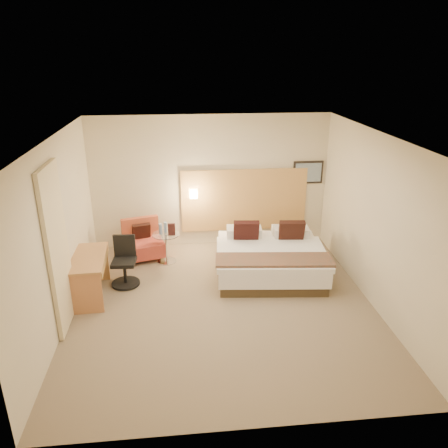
{
  "coord_description": "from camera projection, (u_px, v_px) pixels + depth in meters",
  "views": [
    {
      "loc": [
        -0.62,
        -6.03,
        3.81
      ],
      "look_at": [
        0.09,
        0.72,
        1.12
      ],
      "focal_mm": 35.0,
      "sensor_mm": 36.0,
      "label": 1
    }
  ],
  "objects": [
    {
      "name": "floor",
      "position": [
        223.0,
        306.0,
        7.04
      ],
      "size": [
        4.8,
        5.0,
        0.02
      ],
      "primitive_type": "cube",
      "color": "#806E56",
      "rests_on": "ground"
    },
    {
      "name": "headboard_panel",
      "position": [
        244.0,
        200.0,
        9.04
      ],
      "size": [
        2.6,
        0.04,
        1.3
      ],
      "primitive_type": "cube",
      "color": "tan",
      "rests_on": "wall_back"
    },
    {
      "name": "bottle_b",
      "position": [
        165.0,
        227.0,
        8.34
      ],
      "size": [
        0.06,
        0.06,
        0.21
      ],
      "primitive_type": "cylinder",
      "rotation": [
        0.0,
        0.0,
        -0.01
      ],
      "color": "#8DB2DA",
      "rests_on": "side_table"
    },
    {
      "name": "ceiling",
      "position": [
        223.0,
        137.0,
        6.04
      ],
      "size": [
        4.8,
        5.0,
        0.02
      ],
      "primitive_type": "cube",
      "color": "white",
      "rests_on": "floor"
    },
    {
      "name": "bed",
      "position": [
        269.0,
        257.0,
        7.99
      ],
      "size": [
        2.08,
        2.04,
        0.94
      ],
      "color": "#413320",
      "rests_on": "floor"
    },
    {
      "name": "lamp_shade",
      "position": [
        194.0,
        194.0,
        8.76
      ],
      "size": [
        0.15,
        0.15,
        0.15
      ],
      "primitive_type": "cube",
      "color": "#FFEDC6",
      "rests_on": "wall_back"
    },
    {
      "name": "desk",
      "position": [
        91.0,
        265.0,
        7.12
      ],
      "size": [
        0.59,
        1.18,
        0.72
      ],
      "color": "#B17845",
      "rests_on": "floor"
    },
    {
      "name": "bottle_a",
      "position": [
        161.0,
        229.0,
        8.26
      ],
      "size": [
        0.06,
        0.06,
        0.21
      ],
      "primitive_type": "cylinder",
      "rotation": [
        0.0,
        0.0,
        -0.01
      ],
      "color": "#86A3CF",
      "rests_on": "side_table"
    },
    {
      "name": "lamp_arm",
      "position": [
        193.0,
        193.0,
        8.82
      ],
      "size": [
        0.02,
        0.12,
        0.02
      ],
      "primitive_type": "cylinder",
      "rotation": [
        1.57,
        0.0,
        0.0
      ],
      "color": "silver",
      "rests_on": "wall_back"
    },
    {
      "name": "curtain",
      "position": [
        58.0,
        250.0,
        6.13
      ],
      "size": [
        0.06,
        0.9,
        2.42
      ],
      "primitive_type": "cube",
      "color": "beige",
      "rests_on": "wall_left"
    },
    {
      "name": "wall_right",
      "position": [
        377.0,
        222.0,
        6.78
      ],
      "size": [
        0.02,
        5.0,
        2.7
      ],
      "primitive_type": "cube",
      "color": "beige",
      "rests_on": "floor"
    },
    {
      "name": "art_canvas",
      "position": [
        308.0,
        173.0,
        8.96
      ],
      "size": [
        0.54,
        0.01,
        0.39
      ],
      "primitive_type": "cube",
      "color": "gray",
      "rests_on": "wall_back"
    },
    {
      "name": "wall_left",
      "position": [
        57.0,
        234.0,
        6.31
      ],
      "size": [
        0.02,
        5.0,
        2.7
      ],
      "primitive_type": "cube",
      "color": "beige",
      "rests_on": "floor"
    },
    {
      "name": "art_frame",
      "position": [
        308.0,
        172.0,
        8.98
      ],
      "size": [
        0.62,
        0.03,
        0.47
      ],
      "primitive_type": "cube",
      "color": "black",
      "rests_on": "wall_back"
    },
    {
      "name": "side_table",
      "position": [
        166.0,
        246.0,
        8.39
      ],
      "size": [
        0.53,
        0.53,
        0.58
      ],
      "color": "silver",
      "rests_on": "floor"
    },
    {
      "name": "menu_folder",
      "position": [
        172.0,
        229.0,
        8.21
      ],
      "size": [
        0.14,
        0.05,
        0.23
      ],
      "primitive_type": "cube",
      "rotation": [
        0.0,
        0.0,
        -0.01
      ],
      "color": "#371716",
      "rests_on": "side_table"
    },
    {
      "name": "lounge_chair",
      "position": [
        143.0,
        243.0,
        8.58
      ],
      "size": [
        0.88,
        0.81,
        0.77
      ],
      "color": "tan",
      "rests_on": "floor"
    },
    {
      "name": "desk_chair",
      "position": [
        125.0,
        265.0,
        7.57
      ],
      "size": [
        0.52,
        0.52,
        0.87
      ],
      "color": "black",
      "rests_on": "floor"
    },
    {
      "name": "wall_front",
      "position": [
        249.0,
        325.0,
        4.22
      ],
      "size": [
        4.8,
        0.02,
        2.7
      ],
      "primitive_type": "cube",
      "color": "beige",
      "rests_on": "floor"
    },
    {
      "name": "wall_back",
      "position": [
        210.0,
        182.0,
        8.86
      ],
      "size": [
        4.8,
        0.02,
        2.7
      ],
      "primitive_type": "cube",
      "color": "beige",
      "rests_on": "floor"
    }
  ]
}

